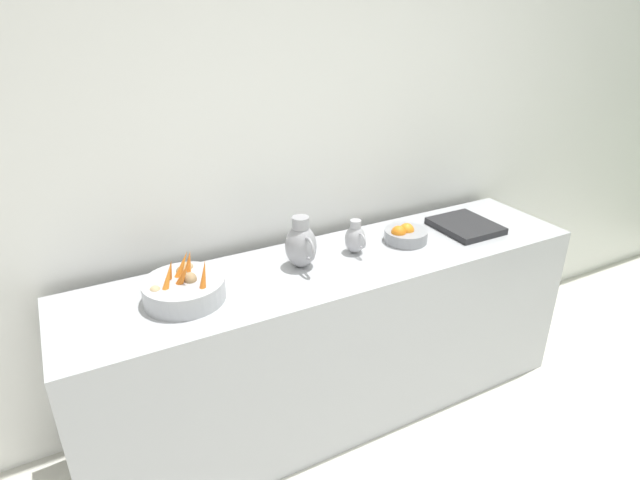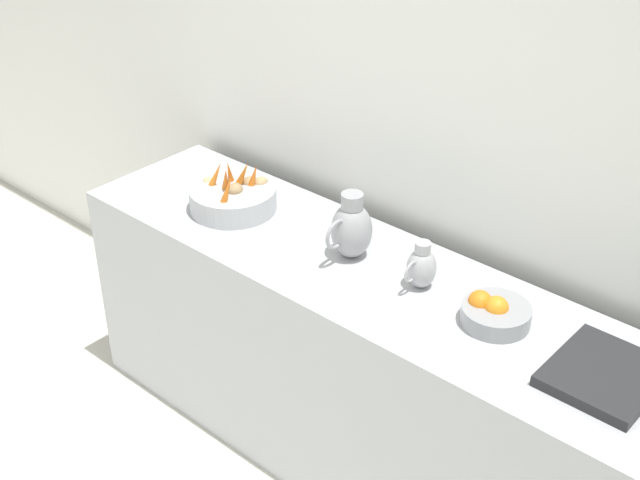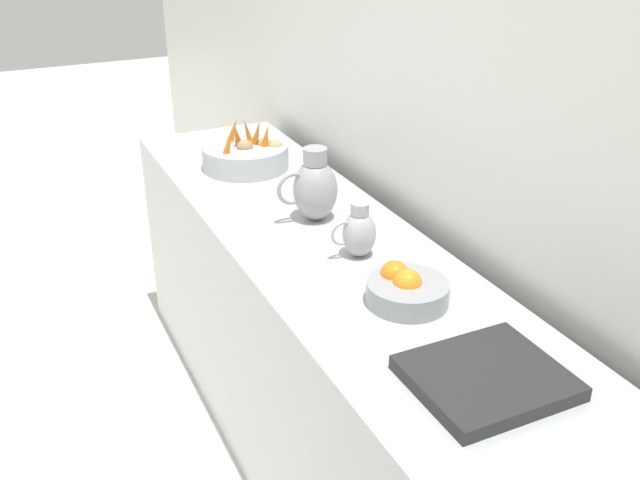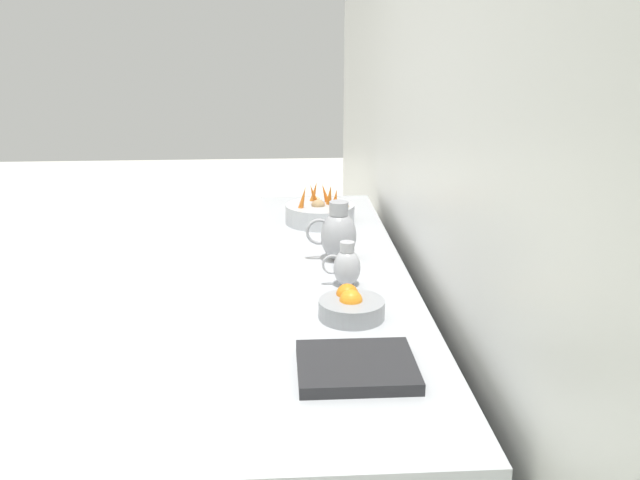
{
  "view_description": "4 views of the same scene",
  "coord_description": "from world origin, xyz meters",
  "px_view_note": "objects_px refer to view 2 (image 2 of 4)",
  "views": [
    {
      "loc": [
        0.41,
        -1.24,
        2.08
      ],
      "look_at": [
        -1.46,
        -0.24,
        1.09
      ],
      "focal_mm": 29.14,
      "sensor_mm": 36.0,
      "label": 1
    },
    {
      "loc": [
        0.51,
        1.41,
        2.61
      ],
      "look_at": [
        -1.41,
        -0.28,
        1.05
      ],
      "focal_mm": 48.92,
      "sensor_mm": 36.0,
      "label": 2
    },
    {
      "loc": [
        -0.61,
        1.78,
        1.94
      ],
      "look_at": [
        -1.43,
        0.06,
        1.01
      ],
      "focal_mm": 40.95,
      "sensor_mm": 36.0,
      "label": 3
    },
    {
      "loc": [
        -1.32,
        2.54,
        1.89
      ],
      "look_at": [
        -1.47,
        0.11,
        1.13
      ],
      "focal_mm": 39.65,
      "sensor_mm": 36.0,
      "label": 4
    }
  ],
  "objects_px": {
    "metal_pitcher_short": "(421,267)",
    "metal_pitcher_tall": "(351,229)",
    "vegetable_colander": "(233,197)",
    "orange_bowl": "(494,313)"
  },
  "relations": [
    {
      "from": "orange_bowl",
      "to": "vegetable_colander",
      "type": "bearing_deg",
      "value": -88.49
    },
    {
      "from": "orange_bowl",
      "to": "metal_pitcher_short",
      "type": "bearing_deg",
      "value": -92.55
    },
    {
      "from": "vegetable_colander",
      "to": "metal_pitcher_tall",
      "type": "relative_size",
      "value": 1.36
    },
    {
      "from": "metal_pitcher_short",
      "to": "metal_pitcher_tall",
      "type": "bearing_deg",
      "value": -88.82
    },
    {
      "from": "orange_bowl",
      "to": "metal_pitcher_tall",
      "type": "height_order",
      "value": "metal_pitcher_tall"
    },
    {
      "from": "metal_pitcher_short",
      "to": "vegetable_colander",
      "type": "bearing_deg",
      "value": -87.1
    },
    {
      "from": "orange_bowl",
      "to": "metal_pitcher_short",
      "type": "relative_size",
      "value": 1.3
    },
    {
      "from": "orange_bowl",
      "to": "metal_pitcher_tall",
      "type": "xyz_separation_m",
      "value": [
        -0.01,
        -0.6,
        0.07
      ]
    },
    {
      "from": "vegetable_colander",
      "to": "orange_bowl",
      "type": "distance_m",
      "value": 1.17
    },
    {
      "from": "vegetable_colander",
      "to": "metal_pitcher_short",
      "type": "relative_size",
      "value": 1.97
    }
  ]
}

